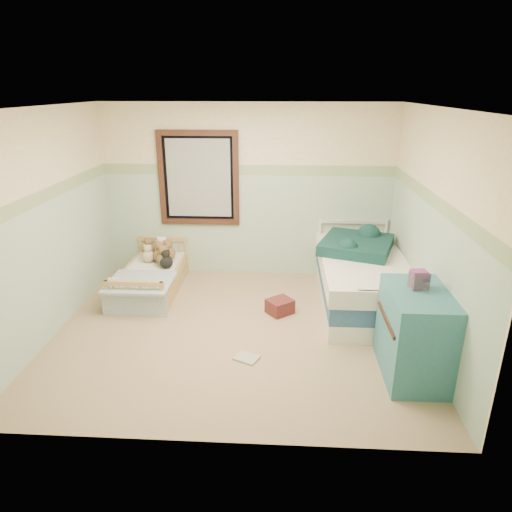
# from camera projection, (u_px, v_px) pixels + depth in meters

# --- Properties ---
(floor) EXTENTS (4.20, 3.60, 0.02)m
(floor) POSITION_uv_depth(u_px,v_px,m) (237.00, 331.00, 5.35)
(floor) COLOR #937F61
(floor) RESTS_ON ground
(ceiling) EXTENTS (4.20, 3.60, 0.02)m
(ceiling) POSITION_uv_depth(u_px,v_px,m) (233.00, 106.00, 4.46)
(ceiling) COLOR white
(ceiling) RESTS_ON wall_back
(wall_back) EXTENTS (4.20, 0.04, 2.50)m
(wall_back) POSITION_uv_depth(u_px,v_px,m) (247.00, 192.00, 6.59)
(wall_back) COLOR #D4BF8A
(wall_back) RESTS_ON floor
(wall_front) EXTENTS (4.20, 0.04, 2.50)m
(wall_front) POSITION_uv_depth(u_px,v_px,m) (209.00, 303.00, 3.22)
(wall_front) COLOR #D4BF8A
(wall_front) RESTS_ON floor
(wall_left) EXTENTS (0.04, 3.60, 2.50)m
(wall_left) POSITION_uv_depth(u_px,v_px,m) (46.00, 225.00, 5.02)
(wall_left) COLOR #D4BF8A
(wall_left) RESTS_ON floor
(wall_right) EXTENTS (0.04, 3.60, 2.50)m
(wall_right) POSITION_uv_depth(u_px,v_px,m) (433.00, 232.00, 4.79)
(wall_right) COLOR #D4BF8A
(wall_right) RESTS_ON floor
(wainscot_mint) EXTENTS (4.20, 0.01, 1.50)m
(wainscot_mint) POSITION_uv_depth(u_px,v_px,m) (248.00, 226.00, 6.75)
(wainscot_mint) COLOR #9BB9A4
(wainscot_mint) RESTS_ON floor
(border_strip) EXTENTS (4.20, 0.01, 0.15)m
(border_strip) POSITION_uv_depth(u_px,v_px,m) (247.00, 170.00, 6.46)
(border_strip) COLOR #3E6B41
(border_strip) RESTS_ON wall_back
(window_frame) EXTENTS (1.16, 0.06, 1.36)m
(window_frame) POSITION_uv_depth(u_px,v_px,m) (199.00, 179.00, 6.52)
(window_frame) COLOR black
(window_frame) RESTS_ON wall_back
(window_blinds) EXTENTS (0.92, 0.01, 1.12)m
(window_blinds) POSITION_uv_depth(u_px,v_px,m) (199.00, 178.00, 6.53)
(window_blinds) COLOR #B0B0AD
(window_blinds) RESTS_ON window_frame
(toddler_bed_frame) EXTENTS (0.75, 1.51, 0.19)m
(toddler_bed_frame) POSITION_uv_depth(u_px,v_px,m) (152.00, 284.00, 6.36)
(toddler_bed_frame) COLOR tan
(toddler_bed_frame) RESTS_ON floor
(toddler_mattress) EXTENTS (0.69, 1.45, 0.12)m
(toddler_mattress) POSITION_uv_depth(u_px,v_px,m) (151.00, 273.00, 6.31)
(toddler_mattress) COLOR silver
(toddler_mattress) RESTS_ON toddler_bed_frame
(patchwork_quilt) EXTENTS (0.82, 0.75, 0.03)m
(patchwork_quilt) POSITION_uv_depth(u_px,v_px,m) (140.00, 282.00, 5.84)
(patchwork_quilt) COLOR #618AC1
(patchwork_quilt) RESTS_ON toddler_mattress
(plush_bed_brown) EXTENTS (0.20, 0.20, 0.20)m
(plush_bed_brown) POSITION_uv_depth(u_px,v_px,m) (149.00, 250.00, 6.73)
(plush_bed_brown) COLOR brown
(plush_bed_brown) RESTS_ON toddler_mattress
(plush_bed_white) EXTENTS (0.21, 0.21, 0.21)m
(plush_bed_white) POSITION_uv_depth(u_px,v_px,m) (162.00, 250.00, 6.71)
(plush_bed_white) COLOR white
(plush_bed_white) RESTS_ON toddler_mattress
(plush_bed_tan) EXTENTS (0.18, 0.18, 0.18)m
(plush_bed_tan) POSITION_uv_depth(u_px,v_px,m) (148.00, 256.00, 6.52)
(plush_bed_tan) COLOR #C5B18B
(plush_bed_tan) RESTS_ON toddler_mattress
(plush_bed_dark) EXTENTS (0.16, 0.16, 0.16)m
(plush_bed_dark) POSITION_uv_depth(u_px,v_px,m) (164.00, 257.00, 6.51)
(plush_bed_dark) COLOR black
(plush_bed_dark) RESTS_ON toddler_mattress
(plush_floor_cream) EXTENTS (0.24, 0.24, 0.24)m
(plush_floor_cream) POSITION_uv_depth(u_px,v_px,m) (115.00, 294.00, 6.00)
(plush_floor_cream) COLOR silver
(plush_floor_cream) RESTS_ON floor
(plush_floor_tan) EXTENTS (0.22, 0.22, 0.22)m
(plush_floor_tan) POSITION_uv_depth(u_px,v_px,m) (115.00, 300.00, 5.84)
(plush_floor_tan) COLOR #C5B18B
(plush_floor_tan) RESTS_ON floor
(twin_bed_frame) EXTENTS (1.01, 2.03, 0.22)m
(twin_bed_frame) POSITION_uv_depth(u_px,v_px,m) (360.00, 297.00, 5.93)
(twin_bed_frame) COLOR white
(twin_bed_frame) RESTS_ON floor
(twin_boxspring) EXTENTS (1.01, 2.03, 0.22)m
(twin_boxspring) POSITION_uv_depth(u_px,v_px,m) (361.00, 282.00, 5.85)
(twin_boxspring) COLOR navy
(twin_boxspring) RESTS_ON twin_bed_frame
(twin_mattress) EXTENTS (1.05, 2.07, 0.22)m
(twin_mattress) POSITION_uv_depth(u_px,v_px,m) (363.00, 266.00, 5.78)
(twin_mattress) COLOR silver
(twin_mattress) RESTS_ON twin_boxspring
(teal_blanket) EXTENTS (1.11, 1.14, 0.14)m
(teal_blanket) POSITION_uv_depth(u_px,v_px,m) (356.00, 245.00, 6.00)
(teal_blanket) COLOR #103E38
(teal_blanket) RESTS_ON twin_mattress
(dresser) EXTENTS (0.56, 0.89, 0.89)m
(dresser) POSITION_uv_depth(u_px,v_px,m) (415.00, 334.00, 4.39)
(dresser) COLOR #316879
(dresser) RESTS_ON floor
(book_stack) EXTENTS (0.18, 0.16, 0.16)m
(book_stack) POSITION_uv_depth(u_px,v_px,m) (419.00, 280.00, 4.28)
(book_stack) COLOR brown
(book_stack) RESTS_ON dresser
(red_pillow) EXTENTS (0.39, 0.38, 0.18)m
(red_pillow) POSITION_uv_depth(u_px,v_px,m) (280.00, 306.00, 5.72)
(red_pillow) COLOR maroon
(red_pillow) RESTS_ON floor
(floor_book) EXTENTS (0.30, 0.27, 0.02)m
(floor_book) POSITION_uv_depth(u_px,v_px,m) (247.00, 358.00, 4.78)
(floor_book) COLOR #F09E42
(floor_book) RESTS_ON floor
(extra_plush_0) EXTENTS (0.19, 0.19, 0.19)m
(extra_plush_0) POSITION_uv_depth(u_px,v_px,m) (166.00, 262.00, 6.30)
(extra_plush_0) COLOR black
(extra_plush_0) RESTS_ON toddler_mattress
(extra_plush_1) EXTENTS (0.21, 0.21, 0.21)m
(extra_plush_1) POSITION_uv_depth(u_px,v_px,m) (168.00, 253.00, 6.59)
(extra_plush_1) COLOR brown
(extra_plush_1) RESTS_ON toddler_mattress
(extra_plush_2) EXTENTS (0.21, 0.21, 0.21)m
(extra_plush_2) POSITION_uv_depth(u_px,v_px,m) (164.00, 260.00, 6.34)
(extra_plush_2) COLOR brown
(extra_plush_2) RESTS_ON toddler_mattress
(extra_plush_3) EXTENTS (0.21, 0.21, 0.21)m
(extra_plush_3) POSITION_uv_depth(u_px,v_px,m) (161.00, 255.00, 6.51)
(extra_plush_3) COLOR brown
(extra_plush_3) RESTS_ON toddler_mattress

